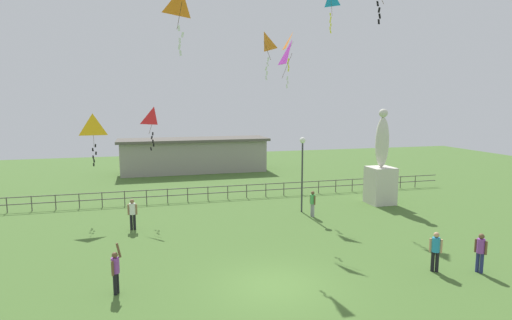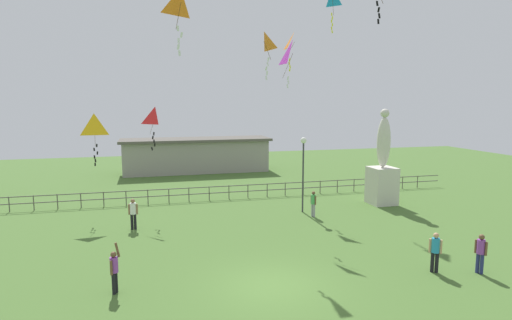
# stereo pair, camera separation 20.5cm
# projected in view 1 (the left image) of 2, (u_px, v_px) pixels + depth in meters

# --- Properties ---
(ground_plane) EXTENTS (80.00, 80.00, 0.00)m
(ground_plane) POSITION_uv_depth(u_px,v_px,m) (273.00, 286.00, 15.27)
(ground_plane) COLOR #476B2D
(statue_monument) EXTENTS (1.60, 1.60, 6.24)m
(statue_monument) POSITION_uv_depth(u_px,v_px,m) (381.00, 173.00, 27.40)
(statue_monument) COLOR beige
(statue_monument) RESTS_ON ground_plane
(lamppost) EXTENTS (0.36, 0.36, 4.58)m
(lamppost) POSITION_uv_depth(u_px,v_px,m) (302.00, 158.00, 25.10)
(lamppost) COLOR #38383D
(lamppost) RESTS_ON ground_plane
(person_0) EXTENTS (0.37, 0.44, 1.79)m
(person_0) POSITION_uv_depth(u_px,v_px,m) (116.00, 269.00, 14.52)
(person_0) COLOR black
(person_0) RESTS_ON ground_plane
(person_1) EXTENTS (0.29, 0.44, 1.59)m
(person_1) POSITION_uv_depth(u_px,v_px,m) (481.00, 250.00, 16.36)
(person_1) COLOR navy
(person_1) RESTS_ON ground_plane
(person_2) EXTENTS (0.28, 0.44, 1.52)m
(person_2) POSITION_uv_depth(u_px,v_px,m) (313.00, 202.00, 24.39)
(person_2) COLOR #99999E
(person_2) RESTS_ON ground_plane
(person_3) EXTENTS (0.50, 0.31, 1.65)m
(person_3) POSITION_uv_depth(u_px,v_px,m) (133.00, 212.00, 21.85)
(person_3) COLOR black
(person_3) RESTS_ON ground_plane
(person_4) EXTENTS (0.41, 0.32, 1.61)m
(person_4) POSITION_uv_depth(u_px,v_px,m) (436.00, 249.00, 16.44)
(person_4) COLOR black
(person_4) RESTS_ON ground_plane
(kite_0) EXTENTS (0.97, 0.86, 2.60)m
(kite_0) POSITION_uv_depth(u_px,v_px,m) (292.00, 54.00, 23.05)
(kite_0) COLOR #B22DB2
(kite_2) EXTENTS (1.00, 0.81, 2.54)m
(kite_2) POSITION_uv_depth(u_px,v_px,m) (293.00, 43.00, 27.66)
(kite_2) COLOR orange
(kite_3) EXTENTS (1.15, 0.64, 3.04)m
(kite_3) POSITION_uv_depth(u_px,v_px,m) (93.00, 126.00, 24.16)
(kite_3) COLOR yellow
(kite_4) EXTENTS (0.99, 0.85, 2.36)m
(kite_4) POSITION_uv_depth(u_px,v_px,m) (182.00, 4.00, 15.02)
(kite_4) COLOR orange
(kite_5) EXTENTS (1.06, 1.07, 2.53)m
(kite_5) POSITION_uv_depth(u_px,v_px,m) (154.00, 118.00, 24.56)
(kite_5) COLOR red
(kite_6) EXTENTS (0.62, 1.15, 2.24)m
(kite_6) POSITION_uv_depth(u_px,v_px,m) (264.00, 43.00, 19.93)
(kite_6) COLOR orange
(waterfront_railing) EXTENTS (36.03, 0.06, 0.95)m
(waterfront_railing) POSITION_uv_depth(u_px,v_px,m) (207.00, 191.00, 28.49)
(waterfront_railing) COLOR #4C4742
(waterfront_railing) RESTS_ON ground_plane
(pavilion_building) EXTENTS (14.08, 4.05, 3.22)m
(pavilion_building) POSITION_uv_depth(u_px,v_px,m) (194.00, 155.00, 39.97)
(pavilion_building) COLOR gray
(pavilion_building) RESTS_ON ground_plane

